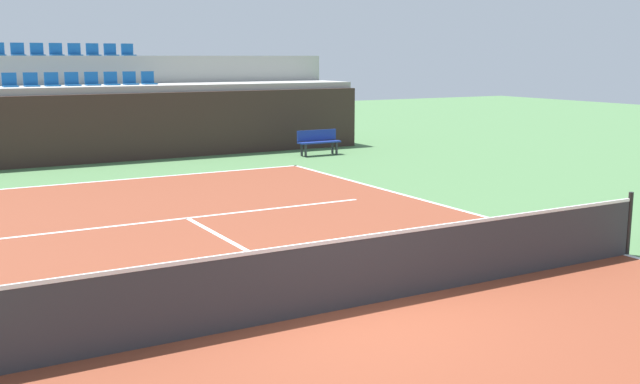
{
  "coord_description": "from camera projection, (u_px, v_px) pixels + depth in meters",
  "views": [
    {
      "loc": [
        -5.03,
        -8.03,
        3.31
      ],
      "look_at": [
        0.66,
        2.0,
        1.2
      ],
      "focal_mm": 41.78,
      "sensor_mm": 36.0,
      "label": 1
    }
  ],
  "objects": [
    {
      "name": "baseline_far",
      "position": [
        117.0,
        180.0,
        20.13
      ],
      "size": [
        11.0,
        0.1,
        0.0
      ],
      "primitive_type": "cube",
      "color": "white",
      "rests_on": "court_surface"
    },
    {
      "name": "seating_row_upper",
      "position": [
        56.0,
        52.0,
        25.97
      ],
      "size": [
        5.48,
        0.44,
        0.44
      ],
      "color": "#145193",
      "rests_on": "stands_tier_upper"
    },
    {
      "name": "ground_plane",
      "position": [
        351.0,
        308.0,
        9.91
      ],
      "size": [
        80.0,
        80.0,
        0.0
      ],
      "primitive_type": "plane",
      "color": "#477042"
    },
    {
      "name": "sideline_right",
      "position": [
        625.0,
        255.0,
        12.56
      ],
      "size": [
        0.1,
        24.0,
        0.0
      ],
      "primitive_type": "cube",
      "color": "white",
      "rests_on": "court_surface"
    },
    {
      "name": "tennis_net",
      "position": [
        351.0,
        272.0,
        9.82
      ],
      "size": [
        11.08,
        0.08,
        1.07
      ],
      "color": "black",
      "rests_on": "court_surface"
    },
    {
      "name": "stands_tier_lower",
      "position": [
        75.0,
        122.0,
        24.25
      ],
      "size": [
        19.65,
        2.4,
        2.37
      ],
      "primitive_type": "cube",
      "color": "#9E9E99",
      "rests_on": "ground_plane"
    },
    {
      "name": "court_surface",
      "position": [
        351.0,
        308.0,
        9.91
      ],
      "size": [
        11.0,
        24.0,
        0.01
      ],
      "primitive_type": "cube",
      "color": "brown",
      "rests_on": "ground_plane"
    },
    {
      "name": "service_line_far",
      "position": [
        187.0,
        218.0,
        15.38
      ],
      "size": [
        8.26,
        0.1,
        0.0
      ],
      "primitive_type": "cube",
      "color": "white",
      "rests_on": "court_surface"
    },
    {
      "name": "stands_tier_upper",
      "position": [
        60.0,
        104.0,
        26.21
      ],
      "size": [
        19.65,
        2.4,
        3.33
      ],
      "primitive_type": "cube",
      "color": "#9E9E99",
      "rests_on": "ground_plane"
    },
    {
      "name": "seating_row_lower",
      "position": [
        72.0,
        82.0,
        24.09
      ],
      "size": [
        5.48,
        0.44,
        0.44
      ],
      "color": "#145193",
      "rests_on": "stands_tier_lower"
    },
    {
      "name": "back_wall",
      "position": [
        85.0,
        129.0,
        23.11
      ],
      "size": [
        19.65,
        0.3,
        2.15
      ],
      "primitive_type": "cube",
      "color": "#33231E",
      "rests_on": "ground_plane"
    },
    {
      "name": "centre_service_line",
      "position": [
        251.0,
        253.0,
        12.65
      ],
      "size": [
        0.1,
        6.4,
        0.0
      ],
      "primitive_type": "cube",
      "color": "white",
      "rests_on": "court_surface"
    },
    {
      "name": "player_bench",
      "position": [
        318.0,
        140.0,
        25.22
      ],
      "size": [
        1.5,
        0.4,
        0.85
      ],
      "color": "navy",
      "rests_on": "ground_plane"
    }
  ]
}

